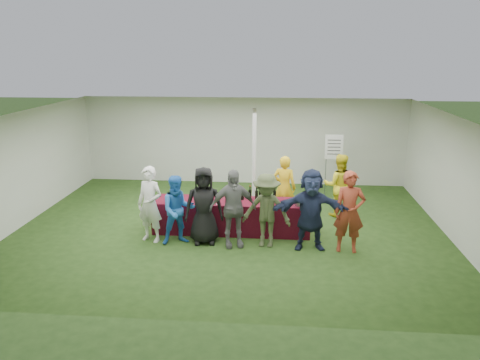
# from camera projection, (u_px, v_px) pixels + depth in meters

# --- Properties ---
(ground) EXTENTS (60.00, 60.00, 0.00)m
(ground) POSITION_uv_depth(u_px,v_px,m) (230.00, 228.00, 11.14)
(ground) COLOR #284719
(ground) RESTS_ON ground
(tent) EXTENTS (10.00, 10.00, 10.00)m
(tent) POSITION_uv_depth(u_px,v_px,m) (254.00, 162.00, 11.89)
(tent) COLOR white
(tent) RESTS_ON ground
(serving_table) EXTENTS (3.60, 0.80, 0.75)m
(serving_table) POSITION_uv_depth(u_px,v_px,m) (231.00, 216.00, 10.85)
(serving_table) COLOR maroon
(serving_table) RESTS_ON ground
(wine_bottles) EXTENTS (0.81, 0.15, 0.32)m
(wine_bottles) POSITION_uv_depth(u_px,v_px,m) (258.00, 195.00, 10.80)
(wine_bottles) COLOR black
(wine_bottles) RESTS_ON serving_table
(wine_glasses) EXTENTS (1.12, 0.10, 0.16)m
(wine_glasses) POSITION_uv_depth(u_px,v_px,m) (191.00, 199.00, 10.53)
(wine_glasses) COLOR silver
(wine_glasses) RESTS_ON serving_table
(water_bottle) EXTENTS (0.07, 0.07, 0.23)m
(water_bottle) POSITION_uv_depth(u_px,v_px,m) (230.00, 195.00, 10.80)
(water_bottle) COLOR silver
(water_bottle) RESTS_ON serving_table
(bar_towel) EXTENTS (0.25, 0.18, 0.03)m
(bar_towel) POSITION_uv_depth(u_px,v_px,m) (301.00, 201.00, 10.66)
(bar_towel) COLOR white
(bar_towel) RESTS_ON serving_table
(dump_bucket) EXTENTS (0.22, 0.22, 0.18)m
(dump_bucket) POSITION_uv_depth(u_px,v_px,m) (300.00, 202.00, 10.38)
(dump_bucket) COLOR slate
(dump_bucket) RESTS_ON serving_table
(wine_list_sign) EXTENTS (0.50, 0.03, 1.80)m
(wine_list_sign) POSITION_uv_depth(u_px,v_px,m) (334.00, 152.00, 13.24)
(wine_list_sign) COLOR slate
(wine_list_sign) RESTS_ON ground
(staff_pourer) EXTENTS (0.66, 0.52, 1.61)m
(staff_pourer) POSITION_uv_depth(u_px,v_px,m) (284.00, 188.00, 11.57)
(staff_pourer) COLOR yellow
(staff_pourer) RESTS_ON ground
(staff_back) EXTENTS (0.79, 0.63, 1.60)m
(staff_back) POSITION_uv_depth(u_px,v_px,m) (339.00, 185.00, 11.78)
(staff_back) COLOR yellow
(staff_back) RESTS_ON ground
(customer_0) EXTENTS (0.72, 0.59, 1.69)m
(customer_0) POSITION_uv_depth(u_px,v_px,m) (150.00, 204.00, 10.20)
(customer_0) COLOR white
(customer_0) RESTS_ON ground
(customer_1) EXTENTS (0.91, 0.82, 1.53)m
(customer_1) POSITION_uv_depth(u_px,v_px,m) (178.00, 210.00, 10.08)
(customer_1) COLOR blue
(customer_1) RESTS_ON ground
(customer_2) EXTENTS (0.90, 0.66, 1.70)m
(customer_2) POSITION_uv_depth(u_px,v_px,m) (204.00, 206.00, 10.10)
(customer_2) COLOR black
(customer_2) RESTS_ON ground
(customer_3) EXTENTS (1.08, 0.68, 1.71)m
(customer_3) POSITION_uv_depth(u_px,v_px,m) (233.00, 208.00, 9.92)
(customer_3) COLOR slate
(customer_3) RESTS_ON ground
(customer_4) EXTENTS (1.13, 0.77, 1.61)m
(customer_4) POSITION_uv_depth(u_px,v_px,m) (266.00, 211.00, 9.92)
(customer_4) COLOR #434C2C
(customer_4) RESTS_ON ground
(customer_5) EXTENTS (1.64, 0.61, 1.74)m
(customer_5) POSITION_uv_depth(u_px,v_px,m) (311.00, 210.00, 9.79)
(customer_5) COLOR #1F2845
(customer_5) RESTS_ON ground
(customer_6) EXTENTS (0.65, 0.45, 1.73)m
(customer_6) POSITION_uv_depth(u_px,v_px,m) (349.00, 212.00, 9.66)
(customer_6) COLOR maroon
(customer_6) RESTS_ON ground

